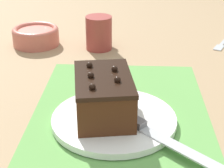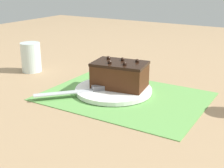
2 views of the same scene
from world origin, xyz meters
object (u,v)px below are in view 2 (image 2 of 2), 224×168
Objects in this scene: chocolate_cake at (120,75)px; serving_knife at (91,89)px; cake_plate at (114,90)px; drinking_glass at (31,57)px.

serving_knife is (-0.05, -0.07, -0.03)m from chocolate_cake.
chocolate_cake is (0.01, 0.02, 0.04)m from cake_plate.
drinking_glass reaches higher than chocolate_cake.
cake_plate is at bearing -84.78° from serving_knife.
chocolate_cake reaches higher than cake_plate.
chocolate_cake is 0.39m from drinking_glass.
chocolate_cake is 1.61× the size of drinking_glass.
cake_plate is 2.16× the size of drinking_glass.
chocolate_cake is at bearing -2.97° from drinking_glass.
chocolate_cake reaches higher than serving_knife.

